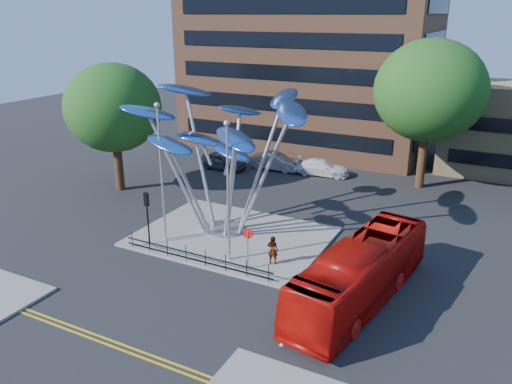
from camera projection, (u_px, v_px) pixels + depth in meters
The scene contains 18 objects.
ground at pixel (194, 282), 27.18m from camera, with size 120.00×120.00×0.00m, color black.
traffic_island at pixel (233, 236), 32.61m from camera, with size 12.00×9.00×0.15m, color slate.
double_yellow_near at pixel (118, 343), 22.16m from camera, with size 40.00×0.12×0.01m, color gold.
double_yellow_far at pixel (114, 347), 21.90m from camera, with size 40.00×0.12×0.01m, color gold.
brick_tower at pixel (313, 1), 51.49m from camera, with size 25.00×15.00×30.00m, color brown.
tree_right at pixel (430, 91), 39.45m from camera, with size 8.80×8.80×12.11m.
tree_left at pixel (113, 108), 39.28m from camera, with size 7.60×7.60×10.32m.
leaf_sculpture at pixel (221, 131), 31.34m from camera, with size 12.72×9.54×9.51m.
street_lamp_left at pixel (161, 161), 30.24m from camera, with size 0.36×0.36×8.80m.
street_lamp_right at pixel (228, 180), 27.76m from camera, with size 0.36×0.36×8.30m.
traffic_light_island at pixel (147, 207), 30.54m from camera, with size 0.28×0.18×3.42m.
no_entry_sign_island at pixel (248, 242), 27.82m from camera, with size 0.60×0.10×2.45m.
pedestrian_railing_front at pixel (196, 257), 28.85m from camera, with size 10.00×0.06×1.00m.
red_bus at pixel (361, 273), 24.94m from camera, with size 2.67×11.42×3.18m, color #AD0D08.
pedestrian at pixel (273, 250), 28.62m from camera, with size 0.63×0.41×1.73m, color gray.
parked_car_left at pixel (222, 161), 46.74m from camera, with size 1.85×4.60×1.57m, color #44474C.
parked_car_mid at pixel (275, 161), 46.53m from camera, with size 1.68×4.83×1.59m, color #989B9F.
parked_car_right at pixel (322, 168), 45.01m from camera, with size 1.97×4.85×1.41m, color silver.
Camera 1 is at (13.94, -19.73, 13.82)m, focal length 35.00 mm.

